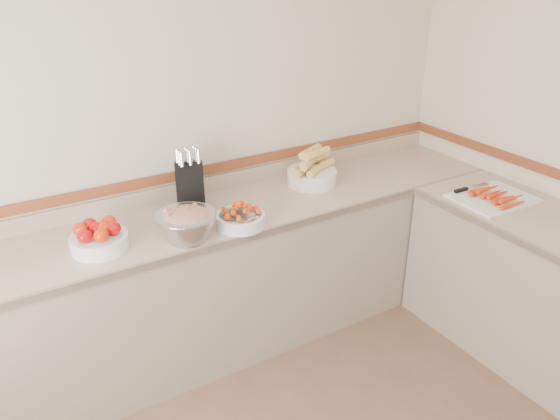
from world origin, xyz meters
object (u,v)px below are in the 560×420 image
corn_bowl (312,172)px  cherry_tomato_bowl (240,218)px  tomato_bowl (99,238)px  rhubarb_bowl (187,224)px  knife_block (190,185)px  cutting_board (494,197)px

corn_bowl → cherry_tomato_bowl: bearing=-156.6°
corn_bowl → tomato_bowl: bearing=-174.1°
rhubarb_bowl → corn_bowl: bearing=16.5°
rhubarb_bowl → tomato_bowl: bearing=160.8°
corn_bowl → rhubarb_bowl: corn_bowl is taller
knife_block → rhubarb_bowl: (-0.16, -0.33, -0.06)m
tomato_bowl → cherry_tomato_bowl: size_ratio=1.07×
knife_block → rhubarb_bowl: knife_block is taller
knife_block → corn_bowl: (0.82, -0.04, -0.07)m
rhubarb_bowl → cutting_board: 1.86m
tomato_bowl → corn_bowl: bearing=5.9°
cherry_tomato_bowl → rhubarb_bowl: 0.31m
rhubarb_bowl → cutting_board: (1.79, -0.49, -0.08)m
knife_block → rhubarb_bowl: 0.37m
knife_block → tomato_bowl: (-0.58, -0.18, -0.09)m
cherry_tomato_bowl → cutting_board: 1.56m
tomato_bowl → cutting_board: (2.20, -0.64, -0.04)m
tomato_bowl → corn_bowl: (1.40, 0.15, 0.02)m
tomato_bowl → knife_block: bearing=17.7°
knife_block → cherry_tomato_bowl: knife_block is taller
tomato_bowl → corn_bowl: size_ratio=0.83×
knife_block → tomato_bowl: 0.61m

